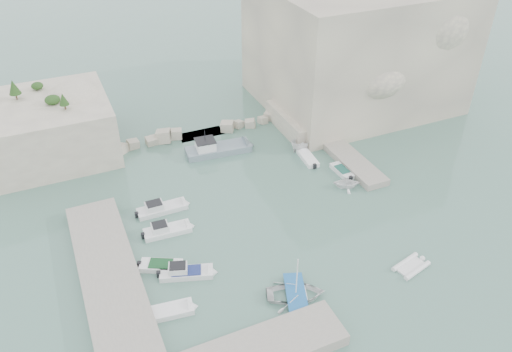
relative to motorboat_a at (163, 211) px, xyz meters
name	(u,v)px	position (x,y,z in m)	size (l,w,h in m)	color
ground	(280,231)	(10.06, -8.02, 0.00)	(400.00, 400.00, 0.00)	#4F7768
cliff_east	(356,45)	(33.06, 14.98, 8.50)	(26.00, 22.00, 17.00)	beige
cliff_terrace	(308,119)	(23.06, 9.98, 1.25)	(8.00, 10.00, 2.50)	beige
outcrop_west	(43,129)	(-9.94, 16.98, 3.50)	(16.00, 14.00, 7.00)	beige
quay_west	(112,284)	(-6.94, -9.02, 0.55)	(5.00, 24.00, 1.10)	#9E9689
ledge_east	(342,152)	(23.56, 1.98, 0.40)	(3.00, 16.00, 0.80)	#9E9689
breakwater	(201,129)	(9.06, 13.98, 0.70)	(28.00, 3.00, 1.40)	beige
motorboat_a	(163,211)	(0.00, 0.00, 0.00)	(5.79, 1.72, 1.40)	silver
motorboat_b	(168,233)	(-0.45, -3.65, 0.00)	(5.20, 1.70, 1.40)	silver
motorboat_c	(161,268)	(-2.33, -8.25, 0.00)	(4.28, 1.56, 0.70)	white
motorboat_d	(187,275)	(-0.44, -10.08, 0.00)	(5.31, 1.58, 1.40)	silver
motorboat_e	(173,312)	(-2.81, -13.75, 0.00)	(3.85, 1.57, 0.70)	white
rowboat	(296,297)	(7.49, -16.40, 0.00)	(3.66, 5.13, 1.06)	white
inflatable_dinghy	(411,268)	(18.95, -17.60, 0.00)	(3.69, 1.79, 0.44)	silver
tender_east_a	(346,187)	(20.28, -4.28, 0.00)	(2.61, 3.03, 1.59)	white
tender_east_b	(342,173)	(21.36, -1.62, 0.00)	(3.82, 1.30, 0.70)	silver
tender_east_c	(308,160)	(19.07, 2.59, 0.00)	(4.39, 1.42, 0.70)	white
tender_east_d	(306,147)	(20.30, 5.31, 0.00)	(1.88, 5.01, 1.93)	white
work_boat	(219,152)	(9.60, 8.69, 0.00)	(8.97, 2.65, 2.20)	slate
rowboat_mast	(297,275)	(7.49, -16.40, 2.63)	(0.10, 0.10, 4.20)	white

